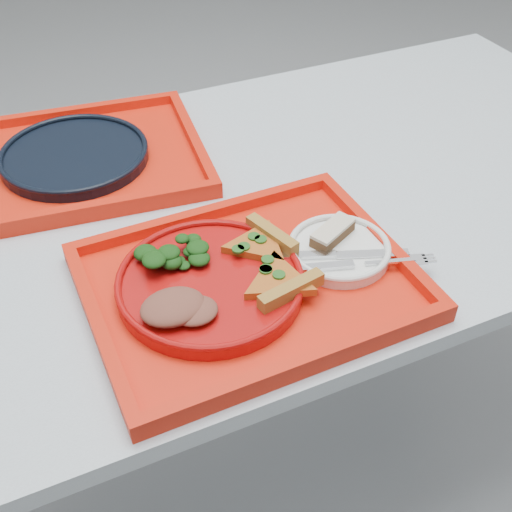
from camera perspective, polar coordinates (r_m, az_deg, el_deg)
name	(u,v)px	position (r m, az deg, el deg)	size (l,w,h in m)	color
ground	(253,442)	(1.65, -0.27, -16.24)	(10.00, 10.00, 0.00)	gray
table	(252,228)	(1.14, -0.38, 2.46)	(1.60, 0.80, 0.75)	#A2ABB6
tray_main	(249,286)	(0.91, -0.59, -2.67)	(0.45, 0.35, 0.01)	red
tray_far	(76,163)	(1.21, -15.69, 7.94)	(0.45, 0.35, 0.01)	red
dinner_plate	(210,285)	(0.89, -4.08, -2.57)	(0.26, 0.26, 0.02)	#A60C0B
side_plate	(339,251)	(0.96, 7.37, 0.40)	(0.15, 0.15, 0.01)	white
navy_plate	(75,157)	(1.20, -15.81, 8.50)	(0.26, 0.26, 0.02)	black
pizza_slice_a	(278,278)	(0.87, 2.01, -2.00)	(0.11, 0.10, 0.02)	#C57820
pizza_slice_b	(258,243)	(0.93, 0.19, 1.20)	(0.11, 0.10, 0.02)	#C57820
salad_heap	(172,249)	(0.91, -7.48, 0.66)	(0.08, 0.07, 0.04)	black
meat_portion	(173,307)	(0.84, -7.41, -4.50)	(0.09, 0.07, 0.03)	brown
dessert_bar	(333,232)	(0.96, 6.83, 2.09)	(0.08, 0.06, 0.02)	#4A3018
knife	(346,254)	(0.94, 8.00, 0.18)	(0.18, 0.02, 0.01)	silver
fork	(364,263)	(0.92, 9.57, -0.65)	(0.18, 0.02, 0.01)	silver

